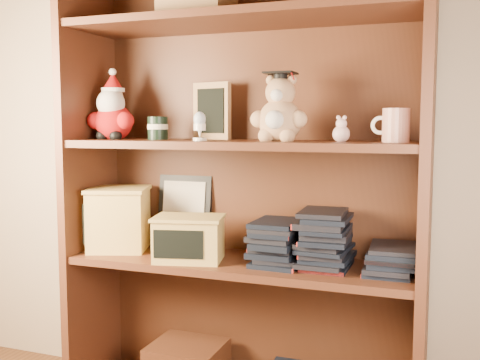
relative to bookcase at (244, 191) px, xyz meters
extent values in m
cube|color=tan|center=(0.04, 0.14, 0.47)|extent=(3.00, 0.04, 2.50)
cube|color=#512917|center=(-0.58, -0.05, 0.02)|extent=(0.03, 0.35, 1.60)
cube|color=#512917|center=(0.59, -0.05, 0.02)|extent=(0.03, 0.35, 1.60)
cube|color=#4C2614|center=(0.00, 0.11, 0.02)|extent=(1.20, 0.02, 1.60)
cube|color=#512917|center=(0.00, -0.05, 0.56)|extent=(1.14, 0.33, 0.02)
cube|color=#9E7547|center=(-0.15, -0.05, 0.63)|extent=(0.22, 0.18, 0.12)
cube|color=#512917|center=(0.00, -0.05, -0.24)|extent=(1.14, 0.33, 0.02)
cube|color=#512917|center=(0.00, -0.05, 0.16)|extent=(1.14, 0.33, 0.02)
sphere|color=#A50F0F|center=(-0.48, -0.05, 0.23)|extent=(0.13, 0.13, 0.13)
sphere|color=#A50F0F|center=(-0.54, -0.07, 0.24)|extent=(0.06, 0.06, 0.06)
sphere|color=#A50F0F|center=(-0.42, -0.07, 0.24)|extent=(0.06, 0.06, 0.06)
sphere|color=black|center=(-0.51, -0.08, 0.18)|extent=(0.04, 0.04, 0.04)
sphere|color=black|center=(-0.45, -0.08, 0.18)|extent=(0.04, 0.04, 0.04)
sphere|color=white|center=(-0.48, -0.07, 0.30)|extent=(0.10, 0.10, 0.10)
sphere|color=#D8B293|center=(-0.48, -0.05, 0.32)|extent=(0.07, 0.07, 0.07)
cone|color=#A50F0F|center=(-0.48, -0.05, 0.38)|extent=(0.08, 0.08, 0.07)
sphere|color=white|center=(-0.48, -0.05, 0.41)|extent=(0.03, 0.03, 0.03)
cylinder|color=white|center=(-0.48, -0.05, 0.35)|extent=(0.08, 0.08, 0.01)
cylinder|color=black|center=(-0.30, -0.05, 0.21)|extent=(0.07, 0.07, 0.08)
cylinder|color=beige|center=(-0.30, -0.05, 0.22)|extent=(0.07, 0.07, 0.02)
cube|color=#9E7547|center=(-0.15, 0.06, 0.27)|extent=(0.16, 0.06, 0.20)
cube|color=black|center=(-0.15, 0.05, 0.27)|extent=(0.11, 0.04, 0.16)
cube|color=#9E7547|center=(-0.15, 0.10, 0.19)|extent=(0.08, 0.08, 0.01)
cylinder|color=white|center=(-0.11, -0.13, 0.18)|extent=(0.04, 0.04, 0.01)
cone|color=white|center=(-0.11, -0.13, 0.20)|extent=(0.02, 0.02, 0.03)
cylinder|color=white|center=(-0.11, -0.13, 0.22)|extent=(0.04, 0.04, 0.02)
ellipsoid|color=silver|center=(-0.11, -0.13, 0.24)|extent=(0.04, 0.04, 0.05)
sphere|color=tan|center=(0.14, -0.05, 0.24)|extent=(0.14, 0.14, 0.14)
sphere|color=white|center=(0.14, -0.11, 0.24)|extent=(0.06, 0.06, 0.06)
sphere|color=tan|center=(0.07, -0.07, 0.24)|extent=(0.06, 0.06, 0.06)
sphere|color=tan|center=(0.20, -0.07, 0.24)|extent=(0.06, 0.06, 0.06)
sphere|color=tan|center=(0.10, -0.09, 0.19)|extent=(0.05, 0.05, 0.05)
sphere|color=tan|center=(0.17, -0.09, 0.19)|extent=(0.05, 0.05, 0.05)
sphere|color=tan|center=(0.14, -0.05, 0.33)|extent=(0.10, 0.10, 0.10)
sphere|color=white|center=(0.14, -0.09, 0.32)|extent=(0.04, 0.04, 0.04)
sphere|color=tan|center=(0.10, -0.04, 0.36)|extent=(0.03, 0.03, 0.03)
sphere|color=tan|center=(0.17, -0.04, 0.36)|extent=(0.03, 0.03, 0.03)
cylinder|color=black|center=(0.14, -0.05, 0.37)|extent=(0.04, 0.04, 0.02)
cube|color=black|center=(0.14, -0.05, 0.39)|extent=(0.09, 0.09, 0.01)
cylinder|color=#A50F0F|center=(0.18, -0.07, 0.37)|extent=(0.00, 0.04, 0.03)
sphere|color=beige|center=(0.33, -0.05, 0.20)|extent=(0.05, 0.05, 0.05)
sphere|color=beige|center=(0.33, -0.05, 0.23)|extent=(0.03, 0.03, 0.03)
sphere|color=beige|center=(0.32, -0.05, 0.25)|extent=(0.01, 0.01, 0.01)
sphere|color=beige|center=(0.34, -0.05, 0.25)|extent=(0.01, 0.01, 0.01)
cylinder|color=silver|center=(0.50, -0.05, 0.22)|extent=(0.08, 0.08, 0.10)
torus|color=white|center=(0.45, -0.05, 0.22)|extent=(0.06, 0.01, 0.06)
cube|color=black|center=(-0.27, 0.09, -0.10)|extent=(0.21, 0.05, 0.26)
cube|color=beige|center=(-0.27, 0.08, -0.10)|extent=(0.17, 0.04, 0.22)
cube|color=tan|center=(-0.47, -0.05, -0.12)|extent=(0.25, 0.25, 0.22)
cube|color=black|center=(-0.47, -0.15, -0.12)|extent=(0.13, 0.05, 0.14)
cube|color=tan|center=(-0.47, -0.05, -0.01)|extent=(0.26, 0.26, 0.01)
cube|color=tan|center=(-0.16, -0.12, -0.16)|extent=(0.25, 0.20, 0.14)
cube|color=black|center=(-0.16, -0.19, -0.16)|extent=(0.16, 0.04, 0.09)
cube|color=tan|center=(-0.16, -0.12, -0.08)|extent=(0.26, 0.21, 0.01)
cube|color=black|center=(0.13, -0.05, -0.22)|extent=(0.14, 0.20, 0.02)
cube|color=black|center=(0.13, -0.05, -0.20)|extent=(0.14, 0.20, 0.02)
cube|color=black|center=(0.13, -0.05, -0.19)|extent=(0.14, 0.20, 0.02)
cube|color=black|center=(0.13, -0.05, -0.17)|extent=(0.14, 0.20, 0.02)
cube|color=black|center=(0.13, -0.05, -0.16)|extent=(0.14, 0.20, 0.02)
cube|color=black|center=(0.13, -0.05, -0.14)|extent=(0.14, 0.20, 0.02)
cube|color=black|center=(0.13, -0.05, -0.12)|extent=(0.14, 0.20, 0.02)
cube|color=black|center=(0.13, -0.05, -0.11)|extent=(0.14, 0.20, 0.02)
cube|color=black|center=(0.13, -0.05, -0.09)|extent=(0.14, 0.20, 0.02)
cube|color=black|center=(0.29, -0.05, -0.22)|extent=(0.14, 0.20, 0.02)
cube|color=black|center=(0.29, -0.05, -0.20)|extent=(0.14, 0.20, 0.02)
cube|color=black|center=(0.29, -0.05, -0.19)|extent=(0.14, 0.20, 0.02)
cube|color=black|center=(0.29, -0.05, -0.17)|extent=(0.14, 0.20, 0.02)
cube|color=black|center=(0.29, -0.05, -0.16)|extent=(0.14, 0.20, 0.02)
cube|color=black|center=(0.29, -0.05, -0.14)|extent=(0.14, 0.20, 0.02)
cube|color=black|center=(0.29, -0.05, -0.12)|extent=(0.14, 0.20, 0.02)
cube|color=black|center=(0.29, -0.05, -0.11)|extent=(0.14, 0.20, 0.02)
cube|color=black|center=(0.29, -0.05, -0.09)|extent=(0.14, 0.20, 0.02)
cube|color=black|center=(0.29, -0.05, -0.08)|extent=(0.14, 0.20, 0.02)
cube|color=black|center=(0.29, -0.05, -0.06)|extent=(0.14, 0.20, 0.02)
cube|color=black|center=(0.29, -0.05, -0.04)|extent=(0.14, 0.20, 0.02)
cube|color=black|center=(0.50, -0.05, -0.22)|extent=(0.14, 0.20, 0.02)
cube|color=black|center=(0.50, -0.05, -0.20)|extent=(0.14, 0.20, 0.02)
cube|color=black|center=(0.50, -0.05, -0.19)|extent=(0.14, 0.20, 0.02)
cube|color=black|center=(0.50, -0.05, -0.17)|extent=(0.14, 0.20, 0.02)
cube|color=black|center=(0.50, -0.05, -0.16)|extent=(0.14, 0.20, 0.02)
cube|color=black|center=(0.50, -0.05, -0.14)|extent=(0.14, 0.20, 0.02)
camera|label=1|loc=(0.64, -1.78, 0.23)|focal=42.00mm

